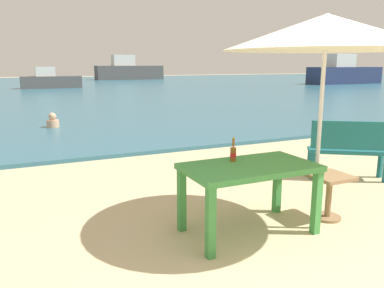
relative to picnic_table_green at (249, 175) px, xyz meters
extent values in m
plane|color=#C6B287|center=(0.44, -1.07, -0.65)|extent=(120.00, 120.00, 0.00)
cube|color=#2D6075|center=(0.44, 28.93, -0.61)|extent=(120.00, 50.00, 0.08)
cube|color=#3D8C42|center=(0.00, 0.00, 0.08)|extent=(1.40, 0.80, 0.06)
cube|color=#3D8C42|center=(-0.64, -0.34, -0.30)|extent=(0.08, 0.08, 0.70)
cube|color=#3D8C42|center=(0.64, -0.34, -0.30)|extent=(0.08, 0.08, 0.70)
cube|color=#3D8C42|center=(-0.64, 0.34, -0.30)|extent=(0.08, 0.08, 0.70)
cube|color=#3D8C42|center=(0.64, 0.34, -0.30)|extent=(0.08, 0.08, 0.70)
cylinder|color=brown|center=(-0.09, 0.20, 0.19)|extent=(0.06, 0.06, 0.16)
cone|color=brown|center=(-0.09, 0.20, 0.27)|extent=(0.06, 0.06, 0.03)
cylinder|color=brown|center=(-0.09, 0.20, 0.32)|extent=(0.03, 0.03, 0.09)
cylinder|color=red|center=(-0.09, 0.20, 0.18)|extent=(0.07, 0.07, 0.05)
cylinder|color=gold|center=(-0.09, 0.20, 0.37)|extent=(0.03, 0.03, 0.01)
cylinder|color=silver|center=(0.72, -0.23, 0.50)|extent=(0.04, 0.04, 2.30)
cone|color=beige|center=(0.72, -0.23, 1.47)|extent=(2.10, 2.10, 0.36)
cube|color=olive|center=(1.06, -0.09, -0.13)|extent=(0.44, 0.44, 0.04)
cylinder|color=olive|center=(1.06, -0.09, -0.40)|extent=(0.07, 0.07, 0.50)
cylinder|color=olive|center=(1.06, -0.09, -0.64)|extent=(0.32, 0.32, 0.03)
cube|color=#196066|center=(2.54, 1.04, -0.20)|extent=(1.20, 0.97, 0.05)
cube|color=#196066|center=(2.45, 0.91, 0.08)|extent=(1.02, 0.71, 0.44)
cube|color=#196066|center=(3.08, 0.85, -0.44)|extent=(0.06, 0.06, 0.42)
cube|color=#196066|center=(2.17, 1.47, -0.44)|extent=(0.06, 0.06, 0.42)
cube|color=#196066|center=(2.01, 1.23, -0.44)|extent=(0.06, 0.06, 0.42)
cylinder|color=tan|center=(-1.28, 7.93, -0.47)|extent=(0.34, 0.34, 0.20)
sphere|color=tan|center=(-1.28, 7.93, -0.27)|extent=(0.21, 0.21, 0.21)
cube|color=#4C4C4C|center=(0.40, 27.00, -0.14)|extent=(4.25, 1.16, 0.87)
cube|color=silver|center=(0.02, 27.00, 0.64)|extent=(1.35, 0.87, 0.68)
cube|color=#4C4C4C|center=(10.22, 40.76, 0.21)|extent=(7.67, 2.09, 1.57)
cube|color=silver|center=(9.52, 40.76, 1.61)|extent=(2.44, 1.57, 1.22)
cube|color=navy|center=(25.21, 22.84, 0.17)|extent=(7.26, 1.98, 1.49)
cube|color=silver|center=(24.54, 22.84, 1.49)|extent=(2.31, 1.49, 1.16)
camera|label=1|loc=(-2.20, -3.30, 1.15)|focal=35.82mm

